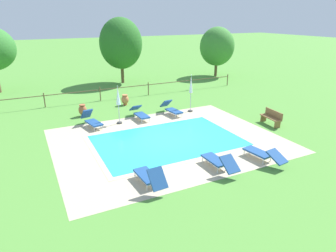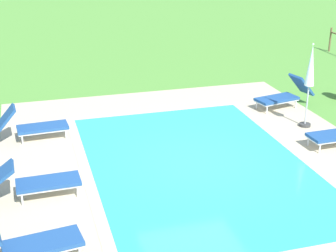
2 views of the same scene
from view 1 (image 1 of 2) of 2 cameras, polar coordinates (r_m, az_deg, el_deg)
ground_plane at (r=15.61m, az=-0.03°, el=-2.78°), size 160.00×160.00×0.00m
pool_deck_paving at (r=15.61m, az=-0.03°, el=-2.77°), size 11.44×8.96×0.01m
swimming_pool_water at (r=15.61m, az=-0.03°, el=-2.77°), size 7.37×4.89×0.01m
pool_coping_rim at (r=15.61m, az=-0.03°, el=-2.75°), size 7.85×5.37×0.01m
sun_lounger_north_near_steps at (r=11.51m, az=-3.56°, el=-9.65°), size 0.71×1.92×0.97m
sun_lounger_north_mid at (r=14.01m, az=17.75°, el=-5.06°), size 0.87×2.13×0.71m
sun_lounger_north_far at (r=19.64m, az=0.68°, el=3.32°), size 0.81×2.02×0.89m
sun_lounger_north_end at (r=12.84m, az=9.73°, el=-6.65°), size 0.66×2.03×0.82m
sun_lounger_south_near_corner at (r=17.98m, az=-14.43°, el=1.07°), size 0.98×1.98×0.96m
sun_lounger_south_far at (r=18.85m, az=-5.41°, el=2.44°), size 0.68×2.06×0.78m
patio_umbrella_closed_row_west at (r=19.97m, az=4.42°, el=7.39°), size 0.32×0.32×2.54m
patio_umbrella_closed_row_mid_west at (r=17.85m, az=-9.55°, el=5.18°), size 0.32×0.32×2.34m
wooden_bench_lawn_side at (r=18.80m, az=19.27°, el=1.64°), size 0.59×1.54×0.87m
terracotta_urn_near_fence at (r=20.02m, az=-16.06°, el=2.97°), size 0.52×0.52×0.78m
terracotta_urn_by_tree at (r=21.96m, az=-8.25°, el=5.05°), size 0.54×0.54×0.77m
perimeter_fence at (r=23.93m, az=-8.25°, el=7.05°), size 20.08×0.08×1.05m
tree_far_west at (r=32.82m, az=9.39°, el=14.83°), size 3.62×3.62×5.11m
tree_west_mid at (r=29.14m, az=-9.04°, el=15.37°), size 3.98×3.98×6.07m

